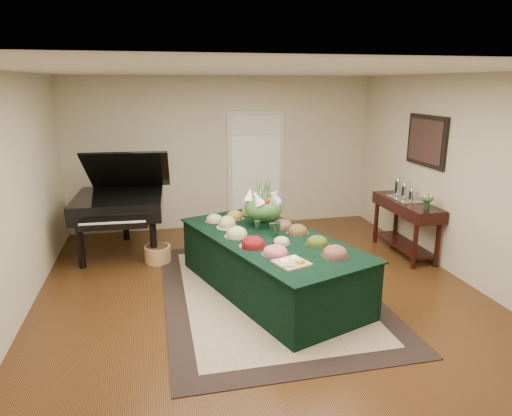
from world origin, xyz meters
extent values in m
plane|color=black|center=(0.00, 0.00, 0.00)|extent=(6.00, 6.00, 0.00)
cube|color=black|center=(0.09, 0.05, 0.01)|extent=(2.58, 3.62, 0.01)
cube|color=beige|center=(0.09, 0.05, 0.01)|extent=(2.07, 3.10, 0.01)
cube|color=beige|center=(0.60, 2.98, 1.05)|extent=(1.05, 0.04, 2.10)
cube|color=white|center=(0.60, 2.96, 1.00)|extent=(0.90, 0.06, 2.00)
cube|color=black|center=(0.13, 0.08, 0.35)|extent=(2.01, 2.87, 0.71)
cube|color=black|center=(0.13, 0.08, 0.71)|extent=(2.08, 2.95, 0.02)
cylinder|color=silver|center=(0.04, -0.49, 0.73)|extent=(0.33, 0.33, 0.01)
ellipsoid|color=#D66B7A|center=(0.04, -0.49, 0.77)|extent=(0.27, 0.27, 0.07)
cylinder|color=silver|center=(0.09, 1.15, 0.73)|extent=(0.26, 0.26, 0.01)
ellipsoid|color=#B99236|center=(0.09, 1.15, 0.77)|extent=(0.22, 0.22, 0.07)
cylinder|color=silver|center=(0.38, 0.45, 0.73)|extent=(0.35, 0.35, 0.01)
ellipsoid|color=brown|center=(0.38, 0.45, 0.77)|extent=(0.28, 0.28, 0.07)
cylinder|color=silver|center=(0.61, -0.31, 0.73)|extent=(0.30, 0.30, 0.01)
ellipsoid|color=#475A17|center=(0.61, -0.31, 0.77)|extent=(0.25, 0.25, 0.08)
cylinder|color=silver|center=(0.67, -0.70, 0.73)|extent=(0.33, 0.33, 0.01)
ellipsoid|color=brown|center=(0.67, -0.70, 0.78)|extent=(0.27, 0.27, 0.09)
cylinder|color=silver|center=(0.51, 0.15, 0.73)|extent=(0.30, 0.30, 0.01)
ellipsoid|color=brown|center=(0.51, 0.15, 0.77)|extent=(0.25, 0.25, 0.08)
cylinder|color=silver|center=(-0.16, 0.96, 0.73)|extent=(0.27, 0.27, 0.01)
ellipsoid|color=#B99236|center=(-0.16, 0.96, 0.78)|extent=(0.22, 0.22, 0.09)
cylinder|color=silver|center=(-0.27, 0.19, 0.73)|extent=(0.32, 0.32, 0.01)
ellipsoid|color=#D4D384|center=(-0.27, 0.19, 0.78)|extent=(0.26, 0.26, 0.09)
cylinder|color=#B6C0B6|center=(-0.33, 0.59, 0.73)|extent=(0.28, 0.28, 0.01)
ellipsoid|color=#D4D384|center=(-0.33, 0.59, 0.79)|extent=(0.23, 0.23, 0.11)
cylinder|color=silver|center=(-0.46, 0.89, 0.73)|extent=(0.27, 0.27, 0.01)
ellipsoid|color=#D4D384|center=(-0.46, 0.89, 0.77)|extent=(0.22, 0.22, 0.07)
cylinder|color=silver|center=(-0.15, -0.20, 0.73)|extent=(0.34, 0.34, 0.01)
ellipsoid|color=maroon|center=(-0.15, -0.20, 0.78)|extent=(0.28, 0.28, 0.09)
cylinder|color=silver|center=(0.20, -0.19, 0.73)|extent=(0.23, 0.23, 0.01)
ellipsoid|color=#D4D384|center=(0.20, -0.19, 0.76)|extent=(0.19, 0.19, 0.06)
cube|color=tan|center=(0.14, -0.80, 0.73)|extent=(0.41, 0.41, 0.02)
ellipsoid|color=white|center=(0.07, -0.78, 0.78)|extent=(0.14, 0.14, 0.08)
ellipsoid|color=white|center=(0.19, -0.71, 0.77)|extent=(0.12, 0.12, 0.07)
cube|color=#FFAB28|center=(0.21, -0.86, 0.77)|extent=(0.11, 0.11, 0.05)
cylinder|color=black|center=(0.16, 0.57, 0.82)|extent=(0.20, 0.20, 0.20)
ellipsoid|color=#336126|center=(0.16, 0.57, 0.97)|extent=(0.51, 0.51, 0.33)
cylinder|color=black|center=(-2.31, 1.41, 0.32)|extent=(0.10, 0.10, 0.65)
cylinder|color=black|center=(-1.30, 1.36, 0.32)|extent=(0.10, 0.10, 0.65)
cylinder|color=black|center=(-1.75, 2.54, 0.32)|extent=(0.10, 0.10, 0.65)
cube|color=black|center=(-1.78, 1.94, 0.78)|extent=(1.36, 1.44, 0.28)
cube|color=black|center=(-1.81, 1.15, 0.70)|extent=(0.93, 0.26, 0.10)
cube|color=black|center=(-1.62, 2.08, 1.27)|extent=(1.29, 1.06, 0.72)
cylinder|color=#AD8246|center=(-1.25, 1.40, 0.12)|extent=(0.39, 0.39, 0.24)
cylinder|color=black|center=(2.31, 0.33, 0.33)|extent=(0.07, 0.07, 0.67)
cylinder|color=black|center=(2.68, 0.33, 0.33)|extent=(0.07, 0.07, 0.67)
cylinder|color=black|center=(2.31, 1.50, 0.33)|extent=(0.07, 0.07, 0.67)
cylinder|color=black|center=(2.68, 1.50, 0.33)|extent=(0.07, 0.07, 0.67)
cube|color=black|center=(2.50, 0.91, 0.76)|extent=(0.45, 1.39, 0.18)
cube|color=black|center=(2.50, 0.91, 0.15)|extent=(0.38, 1.22, 0.03)
cube|color=silver|center=(2.50, 1.00, 0.86)|extent=(0.34, 0.58, 0.02)
cylinder|color=black|center=(2.50, 0.41, 0.91)|extent=(0.08, 0.08, 0.12)
ellipsoid|color=pink|center=(2.50, 0.41, 1.02)|extent=(0.18, 0.18, 0.12)
cube|color=black|center=(2.72, 0.91, 1.75)|extent=(0.04, 0.95, 0.75)
cube|color=#521525|center=(2.69, 0.91, 1.75)|extent=(0.01, 0.82, 0.62)
camera|label=1|loc=(-1.22, -5.11, 2.57)|focal=32.00mm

